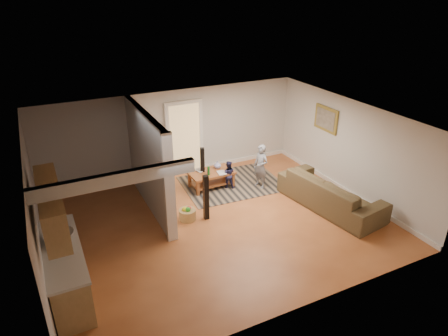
{
  "coord_description": "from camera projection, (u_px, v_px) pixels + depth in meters",
  "views": [
    {
      "loc": [
        -3.4,
        -7.15,
        5.13
      ],
      "look_at": [
        0.42,
        0.63,
        1.1
      ],
      "focal_mm": 32.0,
      "sensor_mm": 36.0,
      "label": 1
    }
  ],
  "objects": [
    {
      "name": "ground",
      "position": [
        220.0,
        224.0,
        9.34
      ],
      "size": [
        7.5,
        7.5,
        0.0
      ],
      "primitive_type": "plane",
      "color": "brown",
      "rests_on": "ground"
    },
    {
      "name": "room_shell",
      "position": [
        167.0,
        169.0,
        8.65
      ],
      "size": [
        7.54,
        6.02,
        2.52
      ],
      "color": "silver",
      "rests_on": "ground"
    },
    {
      "name": "area_rug",
      "position": [
        232.0,
        183.0,
        11.21
      ],
      "size": [
        2.8,
        2.13,
        0.01
      ],
      "primitive_type": "cube",
      "rotation": [
        0.0,
        0.0,
        -0.06
      ],
      "color": "black",
      "rests_on": "ground"
    },
    {
      "name": "sofa",
      "position": [
        329.0,
        207.0,
        10.06
      ],
      "size": [
        1.47,
        2.88,
        0.8
      ],
      "primitive_type": "imported",
      "rotation": [
        0.0,
        0.0,
        1.72
      ],
      "color": "#493C24",
      "rests_on": "ground"
    },
    {
      "name": "coffee_table",
      "position": [
        212.0,
        175.0,
        10.9
      ],
      "size": [
        1.22,
        0.73,
        0.71
      ],
      "rotation": [
        0.0,
        0.0,
        0.03
      ],
      "color": "brown",
      "rests_on": "ground"
    },
    {
      "name": "tv_console",
      "position": [
        151.0,
        169.0,
        10.46
      ],
      "size": [
        0.54,
        1.23,
        1.03
      ],
      "rotation": [
        0.0,
        0.0,
        0.08
      ],
      "color": "brown",
      "rests_on": "ground"
    },
    {
      "name": "speaker_left",
      "position": [
        206.0,
        198.0,
        9.32
      ],
      "size": [
        0.12,
        0.12,
        1.14
      ],
      "primitive_type": "cube",
      "rotation": [
        0.0,
        0.0,
        -0.02
      ],
      "color": "black",
      "rests_on": "ground"
    },
    {
      "name": "speaker_right",
      "position": [
        202.0,
        168.0,
        10.82
      ],
      "size": [
        0.15,
        0.15,
        1.15
      ],
      "primitive_type": "cube",
      "rotation": [
        0.0,
        0.0,
        -0.33
      ],
      "color": "black",
      "rests_on": "ground"
    },
    {
      "name": "toy_basket",
      "position": [
        187.0,
        214.0,
        9.47
      ],
      "size": [
        0.4,
        0.4,
        0.36
      ],
      "color": "olive",
      "rests_on": "ground"
    },
    {
      "name": "child",
      "position": [
        260.0,
        187.0,
        11.05
      ],
      "size": [
        0.41,
        0.52,
        1.23
      ],
      "primitive_type": "imported",
      "rotation": [
        0.0,
        0.0,
        -1.27
      ],
      "color": "gray",
      "rests_on": "ground"
    },
    {
      "name": "toddler",
      "position": [
        228.0,
        187.0,
        11.01
      ],
      "size": [
        0.48,
        0.46,
        0.79
      ],
      "primitive_type": "imported",
      "rotation": [
        0.0,
        0.0,
        2.57
      ],
      "color": "#1F1F41",
      "rests_on": "ground"
    }
  ]
}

